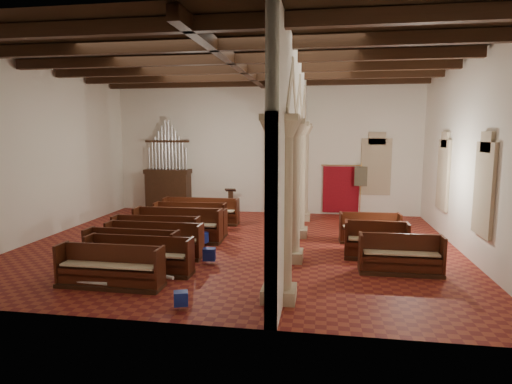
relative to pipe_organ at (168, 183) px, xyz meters
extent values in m
plane|color=maroon|center=(4.50, -5.50, -1.37)|extent=(14.00, 14.00, 0.00)
plane|color=#301F10|center=(4.50, -5.50, 4.63)|extent=(14.00, 14.00, 0.00)
cube|color=white|center=(4.50, 0.50, 1.63)|extent=(14.00, 0.02, 6.00)
cube|color=white|center=(4.50, -11.50, 1.63)|extent=(14.00, 0.02, 6.00)
cube|color=white|center=(-2.50, -5.50, 1.63)|extent=(0.02, 12.00, 6.00)
cube|color=white|center=(11.50, -5.50, 1.63)|extent=(0.02, 12.00, 6.00)
cube|color=tan|center=(6.30, -10.00, -1.22)|extent=(0.75, 0.75, 0.30)
cylinder|color=tan|center=(6.30, -10.00, 0.58)|extent=(0.56, 0.56, 3.30)
cube|color=tan|center=(6.30, -7.00, -1.22)|extent=(0.75, 0.75, 0.30)
cylinder|color=tan|center=(6.30, -7.00, 0.58)|extent=(0.56, 0.56, 3.30)
cube|color=tan|center=(6.30, -4.00, -1.22)|extent=(0.75, 0.75, 0.30)
cylinder|color=tan|center=(6.30, -4.00, 0.58)|extent=(0.56, 0.56, 3.30)
cube|color=tan|center=(6.30, -1.00, -1.22)|extent=(0.75, 0.75, 0.30)
cylinder|color=tan|center=(6.30, -1.00, 0.58)|extent=(0.56, 0.56, 3.30)
cube|color=white|center=(6.30, -5.50, 3.66)|extent=(0.25, 11.90, 1.93)
cube|color=#3A835E|center=(11.48, -7.00, 0.83)|extent=(0.03, 1.00, 2.20)
cube|color=#3A835E|center=(11.48, -3.00, 0.83)|extent=(0.03, 1.00, 2.20)
cube|color=#3A835E|center=(9.50, 0.48, 0.83)|extent=(1.00, 0.03, 2.20)
cube|color=#351D11|center=(0.00, 0.00, -0.47)|extent=(2.00, 0.80, 1.80)
cube|color=#351D11|center=(0.00, 0.00, 0.53)|extent=(2.10, 0.85, 0.20)
cube|color=#3A1D12|center=(3.00, 0.00, -1.32)|extent=(0.46, 0.46, 0.09)
cube|color=#3A1D12|center=(3.00, 0.00, -0.85)|extent=(0.22, 0.22, 1.04)
cube|color=#3A1D12|center=(3.00, -0.08, -0.28)|extent=(0.50, 0.41, 0.18)
cube|color=maroon|center=(8.00, 0.42, -0.22)|extent=(1.60, 0.06, 2.10)
cylinder|color=gold|center=(8.00, 0.40, 0.88)|extent=(1.80, 0.04, 0.04)
cone|color=#351D11|center=(8.82, 0.00, -1.31)|extent=(0.36, 0.36, 0.12)
cylinder|color=gold|center=(8.82, 0.00, -0.17)|extent=(0.04, 0.04, 2.41)
cylinder|color=gold|center=(8.82, 0.00, 0.94)|extent=(0.18, 0.69, 0.03)
cube|color=#221855|center=(8.82, -0.02, 0.44)|extent=(0.54, 0.14, 0.85)
cube|color=navy|center=(4.33, -10.85, -1.12)|extent=(0.36, 0.32, 0.29)
cube|color=navy|center=(4.07, -7.65, -1.10)|extent=(0.38, 0.33, 0.35)
cube|color=#191698|center=(3.31, -5.82, -1.10)|extent=(0.41, 0.37, 0.35)
cylinder|color=silver|center=(1.79, -10.03, -1.21)|extent=(0.91, 0.13, 0.09)
cylinder|color=white|center=(3.21, -9.29, -1.21)|extent=(0.87, 0.38, 0.09)
cube|color=#351D11|center=(2.20, -9.83, -1.32)|extent=(2.61, 0.70, 0.10)
cube|color=#501E11|center=(2.20, -9.88, -1.06)|extent=(2.46, 0.41, 0.43)
cube|color=#501E11|center=(2.20, -9.66, -0.82)|extent=(2.45, 0.09, 0.92)
cube|color=#501E11|center=(0.93, -9.81, -0.82)|extent=(0.07, 0.58, 0.92)
cube|color=#501E11|center=(3.46, -9.81, -0.82)|extent=(0.07, 0.58, 0.92)
cube|color=beige|center=(2.20, -9.88, -0.82)|extent=(2.36, 0.37, 0.05)
cube|color=#351D11|center=(2.46, -8.76, -1.32)|extent=(2.88, 0.68, 0.09)
cube|color=#532011|center=(2.46, -8.81, -1.07)|extent=(2.72, 0.40, 0.42)
cube|color=#532011|center=(2.46, -8.60, -0.83)|extent=(2.72, 0.09, 0.89)
cube|color=#532011|center=(1.06, -8.75, -0.83)|extent=(0.07, 0.56, 0.89)
cube|color=#532011|center=(3.86, -8.75, -0.83)|extent=(0.07, 0.56, 0.89)
cube|color=beige|center=(2.46, -8.81, -0.83)|extent=(2.62, 0.36, 0.05)
cube|color=#351D11|center=(2.02, -8.28, -1.32)|extent=(2.65, 0.76, 0.10)
cube|color=#4E2710|center=(2.02, -8.33, -1.05)|extent=(2.50, 0.46, 0.45)
cube|color=#4E2710|center=(2.02, -8.11, -0.80)|extent=(2.49, 0.14, 0.94)
cube|color=#4E2710|center=(0.74, -8.26, -0.80)|extent=(0.09, 0.60, 0.94)
cube|color=#4E2710|center=(3.30, -8.26, -0.80)|extent=(0.09, 0.60, 0.94)
cube|color=beige|center=(2.02, -8.33, -0.80)|extent=(2.40, 0.42, 0.05)
cube|color=#351D11|center=(2.27, -7.27, -1.32)|extent=(2.92, 0.70, 0.10)
cube|color=#451F0E|center=(2.27, -7.32, -1.05)|extent=(2.77, 0.40, 0.44)
cube|color=#451F0E|center=(2.27, -7.09, -0.80)|extent=(2.77, 0.08, 0.94)
cube|color=#451F0E|center=(0.85, -7.25, -0.80)|extent=(0.07, 0.59, 0.94)
cube|color=#451F0E|center=(3.69, -7.25, -0.80)|extent=(0.07, 0.59, 0.94)
cube|color=beige|center=(2.27, -7.32, -0.80)|extent=(2.66, 0.36, 0.05)
cube|color=#351D11|center=(1.85, -6.12, -1.32)|extent=(2.88, 0.76, 0.09)
cube|color=#4D2310|center=(1.85, -6.17, -1.06)|extent=(2.72, 0.47, 0.43)
cube|color=#4D2310|center=(1.85, -5.95, -0.83)|extent=(2.71, 0.16, 0.90)
cube|color=#4D2310|center=(0.46, -6.10, -0.83)|extent=(0.09, 0.57, 0.90)
cube|color=#4D2310|center=(3.25, -6.10, -0.83)|extent=(0.09, 0.57, 0.90)
cube|color=beige|center=(1.85, -6.17, -0.83)|extent=(2.61, 0.43, 0.05)
cube|color=#351D11|center=(2.36, -5.42, -1.32)|extent=(3.01, 0.80, 0.11)
cube|color=#46160F|center=(2.36, -5.48, -1.02)|extent=(2.85, 0.47, 0.49)
cube|color=#46160F|center=(2.36, -5.23, -0.74)|extent=(2.85, 0.11, 1.04)
cube|color=#46160F|center=(0.89, -5.40, -0.74)|extent=(0.08, 0.65, 1.04)
cube|color=#46160F|center=(3.82, -5.40, -0.74)|extent=(0.08, 0.65, 1.04)
cube|color=beige|center=(2.36, -5.48, -0.74)|extent=(2.74, 0.42, 0.05)
cube|color=#351D11|center=(2.42, -4.50, -1.32)|extent=(2.79, 0.67, 0.09)
cube|color=#542512|center=(2.42, -4.55, -1.06)|extent=(2.64, 0.39, 0.43)
cube|color=#542512|center=(2.42, -4.33, -0.83)|extent=(2.64, 0.08, 0.90)
cube|color=#542512|center=(1.06, -4.48, -0.83)|extent=(0.07, 0.57, 0.90)
cube|color=#542512|center=(3.78, -4.48, -0.83)|extent=(0.07, 0.57, 0.90)
cube|color=beige|center=(2.42, -4.55, -0.83)|extent=(2.54, 0.35, 0.05)
cube|color=#351D11|center=(2.18, -3.51, -1.32)|extent=(2.79, 0.78, 0.10)
cube|color=#502611|center=(2.18, -3.56, -1.05)|extent=(2.63, 0.48, 0.44)
cube|color=#502611|center=(2.18, -3.34, -0.81)|extent=(2.62, 0.16, 0.93)
cube|color=#502611|center=(0.82, -3.49, -0.81)|extent=(0.09, 0.59, 0.93)
cube|color=#502611|center=(3.53, -3.49, -0.81)|extent=(0.09, 0.59, 0.93)
cube|color=beige|center=(2.18, -3.56, -0.81)|extent=(2.53, 0.44, 0.05)
cube|color=#351D11|center=(2.31, -2.49, -1.32)|extent=(3.09, 0.71, 0.10)
cube|color=#45210E|center=(2.31, -2.54, -1.04)|extent=(2.94, 0.41, 0.45)
cube|color=#45210E|center=(2.31, -2.31, -0.79)|extent=(2.94, 0.07, 0.96)
cube|color=#45210E|center=(0.80, -2.47, -0.79)|extent=(0.07, 0.60, 0.96)
cube|color=#45210E|center=(3.82, -2.47, -0.79)|extent=(0.07, 0.60, 0.96)
cube|color=beige|center=(2.31, -2.54, -0.79)|extent=(2.82, 0.37, 0.05)
cube|color=#351D11|center=(9.27, -7.69, -1.32)|extent=(2.14, 0.70, 0.10)
cube|color=#552A12|center=(9.27, -7.74, -1.05)|extent=(1.99, 0.40, 0.44)
cube|color=#552A12|center=(9.27, -7.51, -0.80)|extent=(1.99, 0.08, 0.94)
cube|color=#552A12|center=(8.24, -7.67, -0.80)|extent=(0.07, 0.59, 0.94)
cube|color=#552A12|center=(10.31, -7.67, -0.80)|extent=(0.07, 0.59, 0.94)
cube|color=beige|center=(9.27, -7.74, -0.80)|extent=(1.91, 0.36, 0.05)
cube|color=#351D11|center=(8.79, -6.42, -1.32)|extent=(1.84, 0.81, 0.10)
cube|color=#481C0F|center=(8.79, -6.47, -1.03)|extent=(1.68, 0.49, 0.47)
cube|color=#481C0F|center=(8.79, -6.23, -0.77)|extent=(1.67, 0.14, 1.00)
cube|color=#481C0F|center=(7.91, -6.39, -0.77)|extent=(0.10, 0.63, 1.00)
cube|color=#481C0F|center=(9.66, -6.39, -0.77)|extent=(0.10, 0.63, 1.00)
cube|color=beige|center=(8.79, -6.47, -0.77)|extent=(1.61, 0.44, 0.05)
cube|color=#351D11|center=(8.83, -5.74, -1.32)|extent=(1.67, 0.66, 0.09)
cube|color=#451A0E|center=(8.83, -5.78, -1.07)|extent=(1.52, 0.38, 0.42)
cube|color=#451A0E|center=(8.83, -5.57, -0.84)|extent=(1.52, 0.07, 0.88)
cube|color=#451A0E|center=(8.03, -5.72, -0.84)|extent=(0.07, 0.56, 0.88)
cube|color=#451A0E|center=(9.63, -5.72, -0.84)|extent=(0.07, 0.56, 0.88)
cube|color=beige|center=(8.83, -5.78, -0.84)|extent=(1.46, 0.34, 0.05)
cube|color=#351D11|center=(8.80, -4.53, -1.32)|extent=(2.03, 0.79, 0.10)
cube|color=#4B2110|center=(8.80, -4.58, -1.06)|extent=(1.87, 0.49, 0.43)
cube|color=#4B2110|center=(8.80, -4.36, -0.82)|extent=(1.85, 0.17, 0.92)
cube|color=#4B2110|center=(7.83, -4.51, -0.82)|extent=(0.10, 0.58, 0.92)
cube|color=#4B2110|center=(9.76, -4.51, -0.82)|extent=(0.10, 0.58, 0.92)
cube|color=beige|center=(8.80, -4.58, -0.82)|extent=(1.79, 0.45, 0.05)
camera|label=1|loc=(7.23, -19.06, 2.31)|focal=30.00mm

